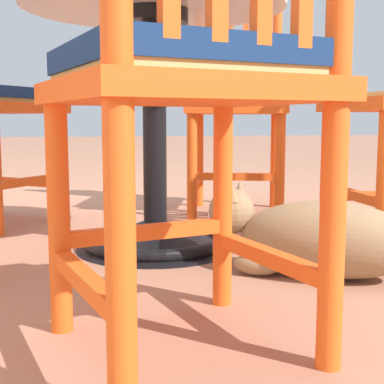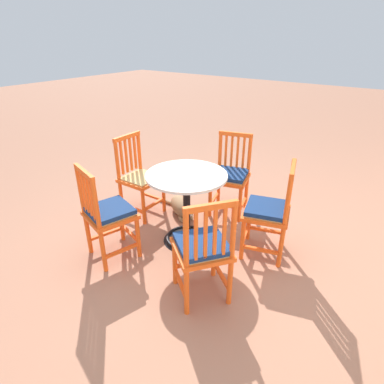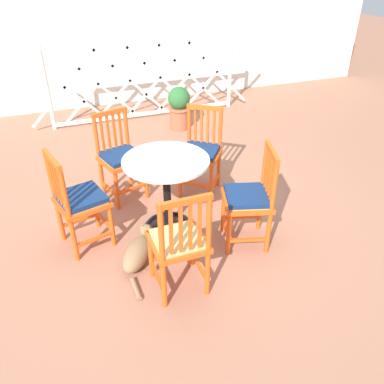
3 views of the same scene
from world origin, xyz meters
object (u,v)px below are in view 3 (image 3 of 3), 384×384
(orange_chair_tucked_in, at_px, (79,201))
(orange_chair_facing_out, at_px, (179,244))
(cafe_table, at_px, (167,203))
(orange_chair_near_fence, at_px, (121,158))
(orange_chair_at_corner, at_px, (249,199))
(orange_chair_by_planter, at_px, (200,153))
(tabby_cat, at_px, (139,251))
(terracotta_planter, at_px, (179,107))

(orange_chair_tucked_in, relative_size, orange_chair_facing_out, 1.00)
(orange_chair_facing_out, bearing_deg, cafe_table, 79.25)
(orange_chair_near_fence, bearing_deg, orange_chair_at_corner, -52.78)
(orange_chair_tucked_in, height_order, orange_chair_by_planter, same)
(orange_chair_near_fence, height_order, orange_chair_by_planter, same)
(orange_chair_facing_out, relative_size, orange_chair_at_corner, 1.00)
(cafe_table, bearing_deg, orange_chair_at_corner, -35.19)
(orange_chair_by_planter, relative_size, tabby_cat, 1.30)
(orange_chair_tucked_in, distance_m, orange_chair_by_planter, 1.40)
(orange_chair_near_fence, bearing_deg, orange_chair_facing_out, -85.26)
(orange_chair_facing_out, distance_m, orange_chair_at_corner, 0.82)
(orange_chair_near_fence, height_order, orange_chair_at_corner, same)
(orange_chair_near_fence, height_order, terracotta_planter, orange_chair_near_fence)
(cafe_table, height_order, tabby_cat, cafe_table)
(orange_chair_by_planter, bearing_deg, tabby_cat, -135.61)
(cafe_table, relative_size, terracotta_planter, 1.23)
(orange_chair_near_fence, bearing_deg, cafe_table, -69.65)
(orange_chair_at_corner, bearing_deg, terracotta_planter, 83.97)
(orange_chair_near_fence, bearing_deg, orange_chair_tucked_in, -126.09)
(orange_chair_near_fence, xyz_separation_m, terracotta_planter, (1.16, 1.54, -0.12))
(orange_chair_at_corner, height_order, orange_chair_by_planter, same)
(orange_chair_at_corner, distance_m, tabby_cat, 1.04)
(cafe_table, height_order, orange_chair_at_corner, orange_chair_at_corner)
(orange_chair_near_fence, distance_m, orange_chair_by_planter, 0.83)
(orange_chair_near_fence, relative_size, orange_chair_tucked_in, 1.00)
(orange_chair_at_corner, distance_m, terracotta_planter, 2.71)
(cafe_table, relative_size, orange_chair_at_corner, 0.83)
(tabby_cat, xyz_separation_m, terracotta_planter, (1.26, 2.61, 0.23))
(tabby_cat, distance_m, terracotta_planter, 2.91)
(cafe_table, bearing_deg, terracotta_planter, 68.57)
(tabby_cat, relative_size, terracotta_planter, 1.13)
(orange_chair_by_planter, distance_m, tabby_cat, 1.32)
(cafe_table, height_order, terracotta_planter, cafe_table)
(orange_chair_tucked_in, distance_m, terracotta_planter, 2.77)
(orange_chair_tucked_in, relative_size, orange_chair_at_corner, 1.00)
(orange_chair_at_corner, relative_size, tabby_cat, 1.30)
(tabby_cat, bearing_deg, orange_chair_at_corner, -4.80)
(tabby_cat, bearing_deg, terracotta_planter, 64.26)
(cafe_table, relative_size, tabby_cat, 1.09)
(cafe_table, xyz_separation_m, orange_chair_near_fence, (-0.27, 0.72, 0.16))
(terracotta_planter, bearing_deg, tabby_cat, -115.74)
(orange_chair_at_corner, bearing_deg, orange_chair_facing_out, -155.84)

